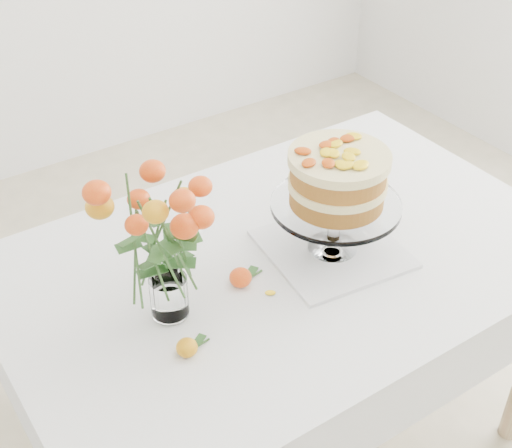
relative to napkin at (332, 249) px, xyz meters
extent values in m
plane|color=tan|center=(-0.10, 0.05, -0.76)|extent=(4.00, 4.00, 0.00)
cube|color=tan|center=(-0.10, 0.05, -0.03)|extent=(1.40, 0.90, 0.04)
cylinder|color=tan|center=(-0.72, 0.42, -0.41)|extent=(0.06, 0.06, 0.71)
cylinder|color=tan|center=(0.52, 0.42, -0.41)|extent=(0.06, 0.06, 0.71)
cube|color=white|center=(-0.10, 0.05, -0.01)|extent=(1.42, 0.92, 0.01)
cube|color=white|center=(-0.10, 0.51, -0.11)|extent=(1.42, 0.01, 0.20)
cube|color=white|center=(-0.10, -0.41, -0.11)|extent=(1.42, 0.01, 0.20)
cube|color=white|center=(0.61, 0.05, -0.11)|extent=(0.01, 0.92, 0.20)
cube|color=white|center=(-0.81, 0.05, -0.11)|extent=(0.01, 0.92, 0.20)
cube|color=silver|center=(0.00, 0.00, 0.00)|extent=(0.35, 0.35, 0.01)
cylinder|color=white|center=(0.00, 0.00, 0.08)|extent=(0.03, 0.03, 0.10)
cylinder|color=white|center=(0.00, 0.00, 0.14)|extent=(0.32, 0.32, 0.01)
cylinder|color=#945A21|center=(0.00, 0.00, 0.17)|extent=(0.28, 0.28, 0.05)
cylinder|color=#FFFAA4|center=(0.00, 0.00, 0.20)|extent=(0.29, 0.29, 0.02)
cylinder|color=#945A21|center=(0.00, 0.00, 0.23)|extent=(0.28, 0.28, 0.05)
cylinder|color=#FFFAA4|center=(0.00, 0.00, 0.26)|extent=(0.30, 0.30, 0.02)
cylinder|color=white|center=(-0.45, 0.02, 0.00)|extent=(0.07, 0.07, 0.01)
cylinder|color=white|center=(-0.45, 0.02, 0.05)|extent=(0.09, 0.09, 0.10)
ellipsoid|color=orange|center=(-0.48, -0.11, 0.01)|extent=(0.05, 0.05, 0.04)
cylinder|color=#305723|center=(-0.44, -0.10, 0.00)|extent=(0.06, 0.01, 0.00)
ellipsoid|color=red|center=(-0.26, 0.02, 0.02)|extent=(0.05, 0.05, 0.05)
cylinder|color=#305723|center=(-0.23, 0.03, 0.00)|extent=(0.06, 0.02, 0.01)
ellipsoid|color=yellow|center=(-0.22, -0.05, 0.00)|extent=(0.03, 0.02, 0.00)
ellipsoid|color=yellow|center=(-0.12, -0.09, 0.00)|extent=(0.03, 0.02, 0.00)
camera|label=1|loc=(-0.94, -1.06, 1.10)|focal=50.00mm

